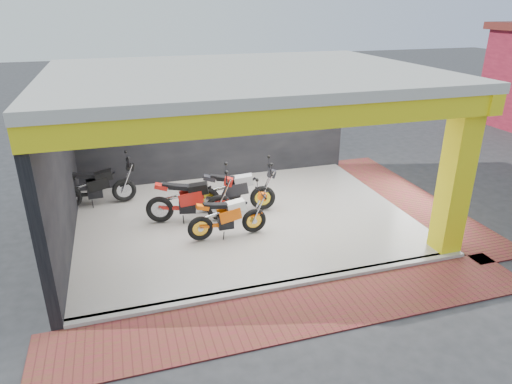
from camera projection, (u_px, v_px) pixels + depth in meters
ground at (270, 261)px, 9.66m from camera, size 80.00×80.00×0.00m
showroom_floor at (244, 219)px, 11.40m from camera, size 8.00×6.00×0.10m
showroom_ceiling at (243, 74)px, 10.04m from camera, size 8.40×6.40×0.20m
back_wall at (215, 123)px, 13.49m from camera, size 8.20×0.20×3.50m
left_wall at (57, 172)px, 9.64m from camera, size 0.20×6.20×3.50m
corner_column at (456, 177)px, 9.34m from camera, size 0.50×0.50×3.50m
header_beam_front at (292, 118)px, 7.51m from camera, size 8.40×0.30×0.40m
header_beam_right at (399, 79)px, 11.24m from camera, size 0.30×6.40×0.40m
floor_kerb at (287, 285)px, 8.74m from camera, size 8.00×0.20×0.10m
paver_front at (303, 311)px, 8.06m from camera, size 9.00×1.40×0.03m
paver_right at (410, 198)px, 12.72m from camera, size 1.40×7.00×0.03m
moto_hero at (254, 210)px, 10.39m from camera, size 1.95×0.75×1.18m
moto_row_a at (263, 186)px, 11.51m from camera, size 2.30×1.26×1.33m
moto_row_b at (219, 195)px, 10.94m from camera, size 2.35×1.29×1.36m
moto_row_d at (123, 180)px, 12.00m from camera, size 2.16×0.92×1.29m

